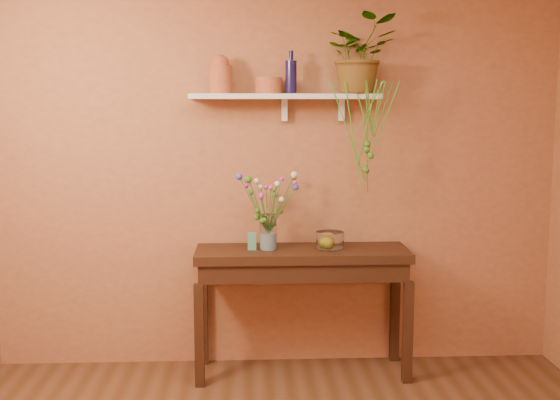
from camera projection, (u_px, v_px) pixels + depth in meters
room at (297, 226)px, 2.82m from camera, size 4.04×4.04×2.70m
sideboard at (302, 267)px, 4.64m from camera, size 1.46×0.47×0.88m
wall_shelf at (287, 97)px, 4.60m from camera, size 1.30×0.24×0.19m
terracotta_jug at (220, 75)px, 4.54m from camera, size 0.16×0.16×0.26m
terracotta_pot at (269, 86)px, 4.59m from camera, size 0.21×0.21×0.11m
blue_bottle at (291, 76)px, 4.57m from camera, size 0.09×0.09×0.29m
spider_plant at (360, 55)px, 4.57m from camera, size 0.53×0.48×0.53m
plant_fronds at (367, 140)px, 4.49m from camera, size 0.48×0.36×0.75m
glass_vase at (268, 235)px, 4.60m from camera, size 0.12×0.12×0.24m
bouquet at (269, 195)px, 4.55m from camera, size 0.43×0.39×0.42m
glass_bowl at (330, 241)px, 4.63m from camera, size 0.19×0.19×0.12m
lemon at (327, 242)px, 4.62m from camera, size 0.08×0.08×0.08m
carton at (252, 241)px, 4.59m from camera, size 0.06×0.05×0.12m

